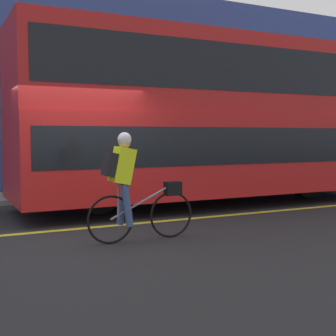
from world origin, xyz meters
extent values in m
plane|color=#232326|center=(0.00, 0.00, 0.00)|extent=(80.00, 80.00, 0.00)
cube|color=yellow|center=(0.00, 0.22, 0.00)|extent=(50.00, 0.14, 0.01)
cube|color=gray|center=(0.00, 4.55, 0.06)|extent=(60.00, 1.80, 0.11)
cube|color=#33478C|center=(0.00, 5.60, 3.04)|extent=(60.00, 0.30, 6.08)
cylinder|color=black|center=(6.49, 1.64, 0.54)|extent=(1.08, 0.30, 1.08)
cylinder|color=black|center=(0.72, 1.64, 0.54)|extent=(1.08, 0.30, 1.08)
cube|color=#B21919|center=(3.60, 1.64, 1.21)|extent=(9.31, 2.48, 1.78)
cube|color=black|center=(3.60, 1.64, 1.43)|extent=(8.93, 2.50, 0.78)
cube|color=#B21919|center=(3.60, 1.64, 2.98)|extent=(9.31, 2.38, 1.76)
cube|color=black|center=(3.60, 1.64, 3.07)|extent=(8.93, 2.40, 0.99)
torus|color=black|center=(1.05, -1.13, 0.37)|extent=(0.75, 0.04, 0.75)
torus|color=black|center=(0.02, -1.13, 0.37)|extent=(0.75, 0.04, 0.75)
cylinder|color=slate|center=(0.54, -1.13, 0.61)|extent=(1.04, 0.03, 0.51)
cylinder|color=slate|center=(0.15, -1.13, 0.65)|extent=(0.03, 0.03, 0.55)
cube|color=black|center=(1.08, -1.13, 0.80)|extent=(0.26, 0.16, 0.22)
cube|color=#D8EA19|center=(0.22, -1.13, 1.19)|extent=(0.37, 0.32, 0.58)
cube|color=black|center=(0.02, -1.13, 1.21)|extent=(0.21, 0.26, 0.38)
cylinder|color=#384C7A|center=(0.26, -1.04, 0.59)|extent=(0.22, 0.11, 0.67)
cylinder|color=#384C7A|center=(0.26, -1.22, 0.59)|extent=(0.20, 0.11, 0.67)
sphere|color=tan|center=(0.26, -1.13, 1.55)|extent=(0.19, 0.19, 0.19)
sphere|color=silver|center=(0.26, -1.13, 1.59)|extent=(0.21, 0.21, 0.21)
camera|label=1|loc=(-2.30, -7.79, 1.65)|focal=50.00mm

